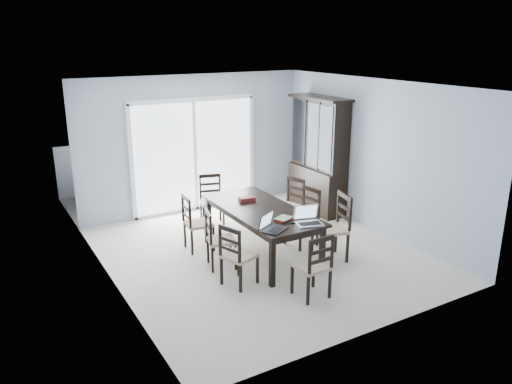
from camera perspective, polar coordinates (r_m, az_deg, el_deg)
floor at (r=7.88m, az=0.56°, el=-7.04°), size 5.00×5.00×0.00m
ceiling at (r=7.21m, az=0.62°, el=12.15°), size 5.00×5.00×0.00m
back_wall at (r=9.61m, az=-7.12°, el=5.48°), size 4.50×0.02×2.60m
wall_left at (r=6.62m, az=-16.39°, el=-0.55°), size 0.02×5.00×2.60m
wall_right at (r=8.77m, az=13.34°, el=4.01°), size 0.02×5.00×2.60m
balcony at (r=10.85m, az=-8.96°, el=-0.60°), size 4.50×2.00×0.10m
railing at (r=11.60m, az=-10.93°, el=3.54°), size 4.50×0.06×1.10m
dining_table at (r=7.62m, az=0.57°, el=-2.43°), size 1.00×2.20×0.75m
china_hutch at (r=9.60m, az=7.16°, el=4.08°), size 0.50×1.38×2.20m
sliding_door at (r=9.63m, az=-7.01°, el=4.22°), size 2.52×0.05×2.18m
chair_left_near at (r=6.69m, az=-2.43°, el=-6.57°), size 0.50×0.49×1.03m
chair_left_mid at (r=7.26m, az=-4.68°, el=-4.70°), size 0.47×0.46×1.01m
chair_left_far at (r=7.87m, az=-7.23°, el=-2.84°), size 0.44×0.43×1.05m
chair_right_near at (r=7.59m, az=9.22°, el=-3.15°), size 0.55×0.54×1.18m
chair_right_mid at (r=8.08m, az=5.74°, el=-2.10°), size 0.47×0.46×1.09m
chair_right_far at (r=8.68m, az=4.10°, el=-0.78°), size 0.50×0.49×1.06m
chair_end_near at (r=6.42m, az=6.87°, el=-7.74°), size 0.39×0.40×1.03m
chair_end_far at (r=8.97m, az=-5.17°, el=-0.26°), size 0.49×0.50×1.04m
laptop_dark at (r=6.73m, az=2.17°, el=-3.98°), size 0.40×0.36×0.23m
laptop_silver at (r=6.98m, az=6.12°, el=-3.24°), size 0.42×0.34×0.25m
book_stack at (r=7.12m, az=3.12°, el=-3.08°), size 0.29×0.26×0.04m
cell_phone at (r=7.02m, az=4.32°, el=-3.53°), size 0.12×0.08×0.01m
game_box at (r=7.92m, az=-1.03°, el=-0.83°), size 0.27×0.16×0.06m
hot_tub at (r=10.72m, az=-10.91°, el=1.81°), size 1.95×1.80×0.88m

